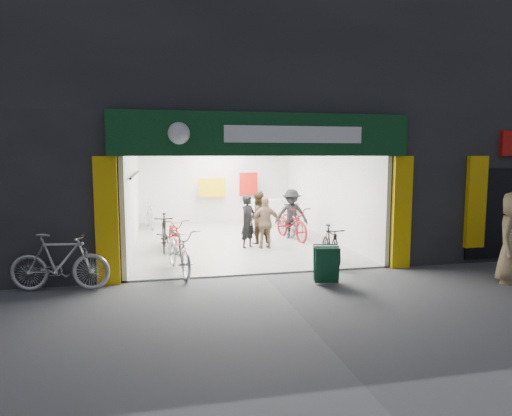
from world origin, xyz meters
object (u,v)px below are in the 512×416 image
object	(u,v)px
bike_right_front	(331,245)
sandwich_board	(326,263)
parked_bike	(60,262)
bike_left_front	(179,250)

from	to	relation	value
bike_right_front	sandwich_board	size ratio (longest dim) A/B	2.05
parked_bike	bike_right_front	bearing A→B (deg)	-73.36
bike_left_front	bike_right_front	world-z (taller)	bike_left_front
bike_right_front	parked_bike	size ratio (longest dim) A/B	0.83
bike_left_front	sandwich_board	xyz separation A→B (m)	(2.90, -1.50, -0.09)
sandwich_board	bike_right_front	bearing A→B (deg)	77.68
bike_right_front	parked_bike	bearing A→B (deg)	-165.49
bike_left_front	parked_bike	distance (m)	2.49
bike_left_front	parked_bike	bearing A→B (deg)	-169.40
bike_left_front	sandwich_board	distance (m)	3.27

